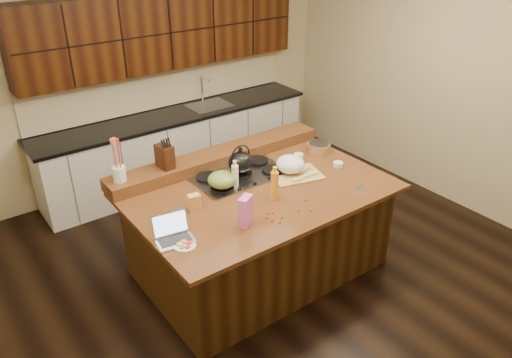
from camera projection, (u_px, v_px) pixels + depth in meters
room at (259, 147)px, 4.46m from camera, size 5.52×5.02×2.72m
island at (259, 229)px, 4.88m from camera, size 2.40×1.60×0.92m
back_ledge at (219, 157)px, 5.13m from camera, size 2.40×0.30×0.12m
cooktop at (241, 175)px, 4.87m from camera, size 0.92×0.52×0.05m
back_counter at (174, 109)px, 6.37m from camera, size 3.70×0.66×2.40m
kettle at (241, 162)px, 4.80m from camera, size 0.30×0.30×0.22m
green_bowl at (222, 180)px, 4.57m from camera, size 0.30×0.30×0.14m
laptop at (173, 233)px, 3.92m from camera, size 0.33×0.28×0.21m
oil_bottle at (275, 186)px, 4.43m from camera, size 0.09×0.09×0.27m
vinegar_bottle at (235, 178)px, 4.58m from camera, size 0.08×0.08×0.25m
wooden_tray at (292, 167)px, 4.87m from camera, size 0.56×0.46×0.20m
ramekin_a at (338, 164)px, 5.06m from camera, size 0.11×0.11×0.04m
ramekin_b at (299, 156)px, 5.23m from camera, size 0.10×0.10×0.04m
ramekin_c at (326, 145)px, 5.48m from camera, size 0.11×0.11×0.04m
strainer_bowl at (319, 148)px, 5.35m from camera, size 0.32×0.32×0.09m
kitchen_timer at (361, 187)px, 4.62m from camera, size 0.08×0.08×0.07m
pink_bag at (245, 211)px, 4.06m from camera, size 0.16×0.14×0.26m
candy_plate at (185, 245)px, 3.85m from camera, size 0.24×0.24×0.01m
package_box at (194, 202)px, 4.29m from camera, size 0.12×0.09×0.15m
utensil_crock at (119, 174)px, 4.51m from camera, size 0.14×0.14×0.14m
knife_block at (165, 156)px, 4.73m from camera, size 0.13×0.20×0.23m
gumdrop_0 at (273, 221)px, 4.16m from camera, size 0.02×0.02×0.02m
gumdrop_1 at (311, 210)px, 4.31m from camera, size 0.02×0.02×0.02m
gumdrop_2 at (269, 213)px, 4.27m from camera, size 0.02×0.02×0.02m
gumdrop_3 at (267, 217)px, 4.20m from camera, size 0.02×0.02×0.02m
gumdrop_4 at (273, 213)px, 4.27m from camera, size 0.02×0.02×0.02m
gumdrop_5 at (298, 210)px, 4.30m from camera, size 0.02×0.02×0.02m
gumdrop_6 at (280, 223)px, 4.13m from camera, size 0.02×0.02×0.02m
gumdrop_7 at (282, 217)px, 4.21m from camera, size 0.02×0.02×0.02m
gumdrop_8 at (306, 200)px, 4.46m from camera, size 0.02×0.02×0.02m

